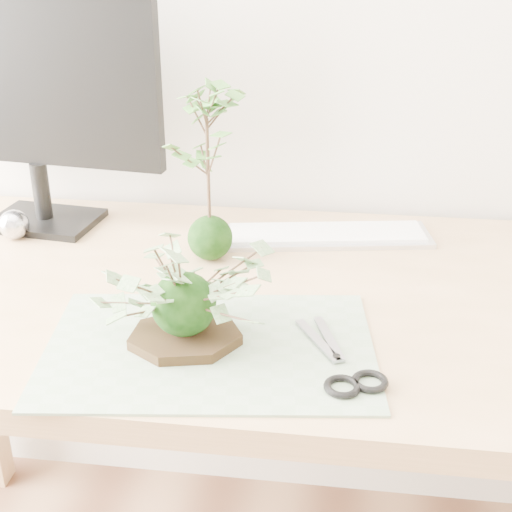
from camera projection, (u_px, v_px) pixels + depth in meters
name	position (u px, v px, depth m)	size (l,w,h in m)	color
desk	(284.00, 337.00, 1.17)	(1.60, 0.70, 0.74)	tan
cutting_mat	(210.00, 347.00, 0.98)	(0.45, 0.30, 0.00)	gray
stone_dish	(185.00, 337.00, 0.98)	(0.16, 0.16, 0.01)	black
ivy_kokedama	(182.00, 276.00, 0.94)	(0.32, 0.32, 0.18)	black
maple_kokedama	(207.00, 130.00, 1.15)	(0.23, 0.23, 0.33)	black
keyboard	(326.00, 235.00, 1.32)	(0.40, 0.18, 0.01)	silver
monitor	(30.00, 92.00, 1.29)	(0.50, 0.17, 0.44)	black
foil_ball	(14.00, 225.00, 1.31)	(0.06, 0.06, 0.06)	silver
scissors	(339.00, 374.00, 0.91)	(0.10, 0.20, 0.01)	gray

